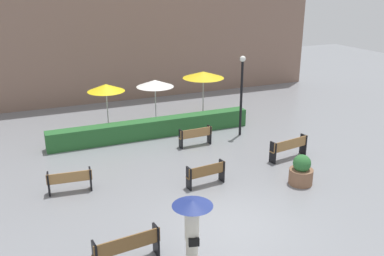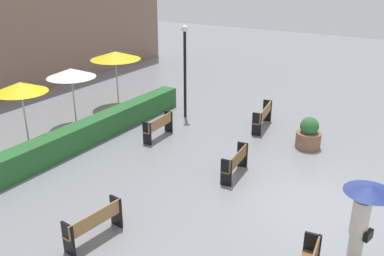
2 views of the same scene
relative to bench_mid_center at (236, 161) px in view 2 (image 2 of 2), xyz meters
The scene contains 12 objects.
ground_plane 2.75m from the bench_mid_center, 99.38° to the right, with size 60.00×60.00×0.00m, color gray.
bench_mid_center is the anchor object (origin of this frame).
bench_back_row 4.01m from the bench_mid_center, 72.03° to the left, with size 1.57×0.39×0.86m.
bench_far_right 4.36m from the bench_mid_center, 11.52° to the left, with size 1.90×0.64×0.92m.
bench_far_left 4.91m from the bench_mid_center, 163.25° to the left, with size 1.59×0.53×0.82m.
pedestrian_with_umbrella 4.75m from the bench_mid_center, 119.38° to the right, with size 1.06×1.06×1.96m.
planter_pot 3.54m from the bench_mid_center, 20.96° to the right, with size 0.88×0.88×1.16m.
lamp_post 6.03m from the bench_mid_center, 48.28° to the left, with size 0.28×0.28×3.90m.
patio_umbrella_yellow 7.64m from the bench_mid_center, 105.88° to the left, with size 1.81×1.81×2.48m.
patio_umbrella_white 7.72m from the bench_mid_center, 85.66° to the left, with size 1.92×1.92×2.37m.
patio_umbrella_yellow_far 8.57m from the bench_mid_center, 66.31° to the left, with size 2.24×2.24×2.55m.
hedge_strip 5.73m from the bench_mid_center, 91.90° to the left, with size 9.91×0.70×0.87m, color #28602D.
Camera 2 is at (-10.22, -2.28, 6.19)m, focal length 39.28 mm.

